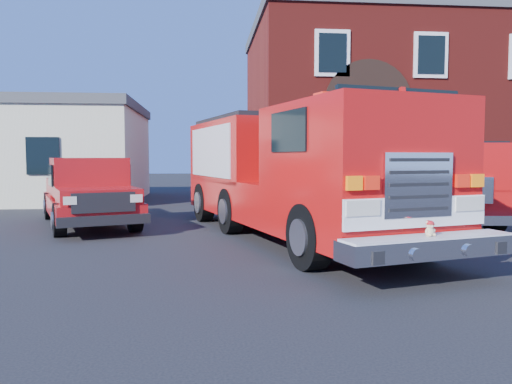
{
  "coord_description": "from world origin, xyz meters",
  "views": [
    {
      "loc": [
        -0.91,
        -10.4,
        1.95
      ],
      "look_at": [
        0.0,
        -1.2,
        1.3
      ],
      "focal_mm": 35.0,
      "sensor_mm": 36.0,
      "label": 1
    }
  ],
  "objects": [
    {
      "name": "ground",
      "position": [
        0.0,
        0.0,
        0.0
      ],
      "size": [
        100.0,
        100.0,
        0.0
      ],
      "primitive_type": "plane",
      "color": "black",
      "rests_on": "ground"
    },
    {
      "name": "parking_stripe_near",
      "position": [
        6.5,
        1.0,
        0.0
      ],
      "size": [
        0.12,
        3.0,
        0.01
      ],
      "primitive_type": "cube",
      "color": "yellow",
      "rests_on": "ground"
    },
    {
      "name": "parking_stripe_mid",
      "position": [
        6.5,
        4.0,
        0.0
      ],
      "size": [
        0.12,
        3.0,
        0.01
      ],
      "primitive_type": "cube",
      "color": "yellow",
      "rests_on": "ground"
    },
    {
      "name": "parking_stripe_far",
      "position": [
        6.5,
        7.0,
        0.0
      ],
      "size": [
        0.12,
        3.0,
        0.01
      ],
      "primitive_type": "cube",
      "color": "yellow",
      "rests_on": "ground"
    },
    {
      "name": "fire_station",
      "position": [
        8.99,
        13.98,
        4.25
      ],
      "size": [
        15.2,
        10.2,
        8.45
      ],
      "color": "maroon",
      "rests_on": "ground"
    },
    {
      "name": "side_building",
      "position": [
        -9.0,
        13.0,
        2.2
      ],
      "size": [
        10.2,
        8.2,
        4.35
      ],
      "color": "beige",
      "rests_on": "ground"
    },
    {
      "name": "fire_engine",
      "position": [
        1.07,
        1.53,
        1.6
      ],
      "size": [
        5.3,
        10.41,
        3.09
      ],
      "color": "black",
      "rests_on": "ground"
    },
    {
      "name": "pickup_truck",
      "position": [
        -4.29,
        4.21,
        0.91
      ],
      "size": [
        4.0,
        6.25,
        1.93
      ],
      "color": "black",
      "rests_on": "ground"
    },
    {
      "name": "secondary_truck",
      "position": [
        5.83,
        4.42,
        1.34
      ],
      "size": [
        3.27,
        7.84,
        2.47
      ],
      "color": "black",
      "rests_on": "ground"
    }
  ]
}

